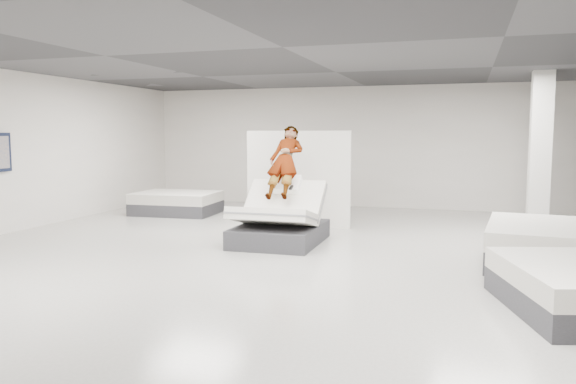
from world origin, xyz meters
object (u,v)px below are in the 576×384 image
Objects in this scene: hero_bed at (280,223)px; person at (285,176)px; divider_panel at (298,179)px; flat_bed_left_far at (177,203)px; remote at (291,188)px; column at (540,151)px; flat_bed_right_far at (547,244)px.

hero_bed is 1.19× the size of person.
flat_bed_left_far is (-3.36, 0.90, -0.74)m from divider_panel.
hero_bed reaches higher than remote.
person is at bearing -150.00° from column.
remote reaches higher than flat_bed_left_far.
divider_panel reaches higher than flat_bed_right_far.
hero_bed is at bearing 175.63° from flat_bed_right_far.
hero_bed is 13.63× the size of remote.
divider_panel is at bearing 102.04° from remote.
remote is at bearing -6.24° from hero_bed.
column is at bearing 1.53° from flat_bed_left_far.
remote is at bearing -79.32° from divider_panel.
divider_panel is (-0.21, 1.84, 0.64)m from hero_bed.
person reaches higher than flat_bed_right_far.
flat_bed_left_far is at bearing 142.49° from hero_bed.
divider_panel is 5.08m from flat_bed_right_far.
column reaches higher than flat_bed_right_far.
remote is 0.07× the size of flat_bed_left_far.
person is 4.48m from flat_bed_right_far.
remote is at bearing -145.51° from column.
divider_panel is at bearing -15.04° from flat_bed_left_far.
column reaches higher than remote.
remote is at bearing -36.11° from flat_bed_left_far.
hero_bed is 0.68m from remote.
hero_bed is 0.89m from person.
remote is (0.23, -0.35, -0.18)m from person.
remote reaches higher than flat_bed_right_far.
divider_panel reaches higher than flat_bed_left_far.
person is at bearing 171.44° from flat_bed_right_far.
person is at bearing -84.64° from divider_panel.
flat_bed_right_far is at bearing -9.53° from person.
hero_bed is 0.60× the size of column.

